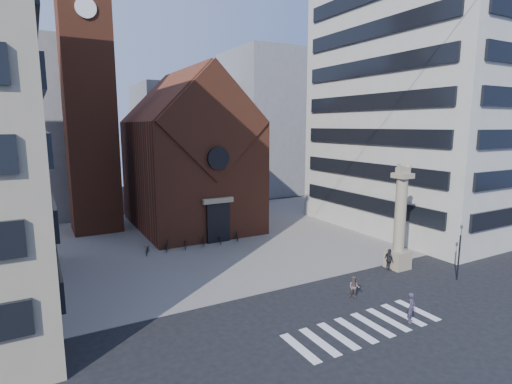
% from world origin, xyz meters
% --- Properties ---
extents(ground, '(120.00, 120.00, 0.00)m').
position_xyz_m(ground, '(0.00, 0.00, 0.00)').
color(ground, black).
rests_on(ground, ground).
extents(piazza, '(46.00, 30.00, 0.05)m').
position_xyz_m(piazza, '(0.00, 19.00, 0.03)').
color(piazza, gray).
rests_on(piazza, ground).
extents(zebra_crossing, '(10.20, 3.20, 0.01)m').
position_xyz_m(zebra_crossing, '(0.55, -3.00, 0.01)').
color(zebra_crossing, white).
rests_on(zebra_crossing, ground).
extents(church, '(12.00, 16.65, 18.00)m').
position_xyz_m(church, '(0.00, 25.04, 7.98)').
color(church, brown).
rests_on(church, ground).
extents(campanile, '(5.50, 5.50, 31.20)m').
position_xyz_m(campanile, '(-10.00, 28.00, 15.74)').
color(campanile, brown).
rests_on(campanile, ground).
extents(building_right, '(18.00, 22.00, 32.00)m').
position_xyz_m(building_right, '(24.00, 12.00, 16.00)').
color(building_right, beige).
rests_on(building_right, ground).
extents(bg_block_mid, '(14.00, 12.00, 18.00)m').
position_xyz_m(bg_block_mid, '(6.00, 45.00, 9.00)').
color(bg_block_mid, gray).
rests_on(bg_block_mid, ground).
extents(bg_block_right, '(16.00, 14.00, 24.00)m').
position_xyz_m(bg_block_right, '(22.00, 42.00, 12.00)').
color(bg_block_right, gray).
rests_on(bg_block_right, ground).
extents(lion_column, '(1.63, 1.60, 8.68)m').
position_xyz_m(lion_column, '(10.01, 3.00, 3.46)').
color(lion_column, gray).
rests_on(lion_column, ground).
extents(traffic_light, '(0.13, 0.16, 4.30)m').
position_xyz_m(traffic_light, '(12.00, -1.00, 2.29)').
color(traffic_light, black).
rests_on(traffic_light, ground).
extents(pedestrian_0, '(0.80, 0.69, 1.84)m').
position_xyz_m(pedestrian_0, '(3.45, -3.87, 0.92)').
color(pedestrian_0, '#342F42').
rests_on(pedestrian_0, ground).
extents(pedestrian_1, '(0.91, 0.94, 1.52)m').
position_xyz_m(pedestrian_1, '(2.83, 0.35, 0.76)').
color(pedestrian_1, '#5E4E4B').
rests_on(pedestrian_1, ground).
extents(pedestrian_2, '(0.64, 1.12, 1.79)m').
position_xyz_m(pedestrian_2, '(9.00, 3.00, 0.90)').
color(pedestrian_2, '#26252C').
rests_on(pedestrian_2, ground).
extents(scooter_0, '(1.09, 1.74, 0.86)m').
position_xyz_m(scooter_0, '(-7.22, 16.45, 0.48)').
color(scooter_0, black).
rests_on(scooter_0, piazza).
extents(scooter_1, '(0.96, 1.65, 0.96)m').
position_xyz_m(scooter_1, '(-5.40, 16.45, 0.53)').
color(scooter_1, black).
rests_on(scooter_1, piazza).
extents(scooter_2, '(1.09, 1.74, 0.86)m').
position_xyz_m(scooter_2, '(-3.58, 16.45, 0.48)').
color(scooter_2, black).
rests_on(scooter_2, piazza).
extents(scooter_3, '(0.96, 1.65, 0.96)m').
position_xyz_m(scooter_3, '(-1.77, 16.45, 0.53)').
color(scooter_3, black).
rests_on(scooter_3, piazza).
extents(scooter_4, '(1.09, 1.74, 0.86)m').
position_xyz_m(scooter_4, '(0.05, 16.45, 0.48)').
color(scooter_4, black).
rests_on(scooter_4, piazza).
extents(scooter_5, '(0.96, 1.65, 0.96)m').
position_xyz_m(scooter_5, '(1.87, 16.45, 0.53)').
color(scooter_5, black).
rests_on(scooter_5, piazza).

